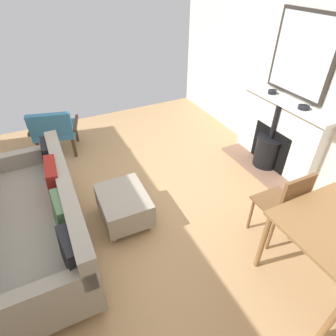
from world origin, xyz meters
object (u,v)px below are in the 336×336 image
(mantel_bowl_far, at_px, (304,107))
(sofa, at_px, (44,220))
(armchair_accent, at_px, (54,129))
(mantel_bowl_near, at_px, (272,92))
(ottoman, at_px, (124,205))
(dining_chair_near_fireplace, at_px, (285,203))
(fireplace, at_px, (275,139))

(mantel_bowl_far, xyz_separation_m, sofa, (3.17, -0.20, -0.69))
(mantel_bowl_far, xyz_separation_m, armchair_accent, (2.80, -2.01, -0.61))
(mantel_bowl_near, relative_size, sofa, 0.06)
(mantel_bowl_near, distance_m, ottoman, 2.50)
(mantel_bowl_far, relative_size, dining_chair_near_fireplace, 0.15)
(armchair_accent, bearing_deg, mantel_bowl_far, 144.39)
(ottoman, bearing_deg, fireplace, -177.31)
(mantel_bowl_far, height_order, dining_chair_near_fireplace, mantel_bowl_far)
(mantel_bowl_far, distance_m, ottoman, 2.48)
(mantel_bowl_near, height_order, armchair_accent, mantel_bowl_near)
(ottoman, relative_size, dining_chair_near_fireplace, 0.74)
(ottoman, height_order, dining_chair_near_fireplace, dining_chair_near_fireplace)
(fireplace, relative_size, sofa, 0.71)
(mantel_bowl_far, bearing_deg, sofa, -3.64)
(mantel_bowl_far, height_order, sofa, mantel_bowl_far)
(sofa, height_order, armchair_accent, sofa)
(fireplace, relative_size, mantel_bowl_far, 10.60)
(fireplace, bearing_deg, sofa, 1.69)
(mantel_bowl_far, relative_size, sofa, 0.07)
(mantel_bowl_near, bearing_deg, armchair_accent, -27.51)
(sofa, relative_size, ottoman, 3.04)
(armchair_accent, distance_m, dining_chair_near_fireplace, 3.38)
(sofa, distance_m, dining_chair_near_fireplace, 2.45)
(ottoman, distance_m, dining_chair_near_fireplace, 1.74)
(armchair_accent, bearing_deg, fireplace, 148.50)
(armchair_accent, bearing_deg, dining_chair_near_fireplace, 123.18)
(sofa, bearing_deg, dining_chair_near_fireplace, 155.26)
(mantel_bowl_near, height_order, ottoman, mantel_bowl_near)
(sofa, xyz_separation_m, ottoman, (-0.84, 0.02, -0.13))
(fireplace, height_order, dining_chair_near_fireplace, fireplace)
(mantel_bowl_far, xyz_separation_m, ottoman, (2.33, -0.19, -0.81))
(sofa, height_order, ottoman, sofa)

